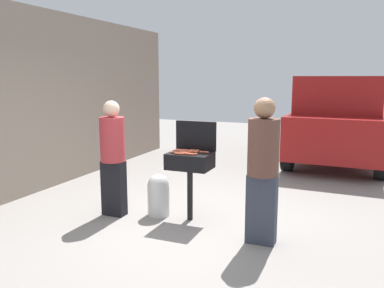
{
  "coord_description": "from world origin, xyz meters",
  "views": [
    {
      "loc": [
        2.08,
        -4.88,
        2.0
      ],
      "look_at": [
        -0.17,
        0.56,
        1.0
      ],
      "focal_mm": 36.95,
      "sensor_mm": 36.0,
      "label": 1
    }
  ],
  "objects_px": {
    "hot_dog_0": "(180,150)",
    "hot_dog_6": "(189,154)",
    "hot_dog_3": "(194,152)",
    "hot_dog_10": "(188,150)",
    "hot_dog_9": "(186,152)",
    "parked_minivan": "(340,119)",
    "hot_dog_7": "(187,151)",
    "hot_dog_8": "(179,151)",
    "hot_dog_2": "(179,154)",
    "hot_dog_5": "(184,153)",
    "person_left": "(113,154)",
    "person_right": "(263,166)",
    "bbq_grill": "(190,163)",
    "hot_dog_11": "(193,154)",
    "hot_dog_1": "(195,150)",
    "hot_dog_12": "(204,152)",
    "hot_dog_4": "(175,153)",
    "propane_tank": "(158,194)"
  },
  "relations": [
    {
      "from": "hot_dog_0",
      "to": "hot_dog_8",
      "type": "bearing_deg",
      "value": -80.41
    },
    {
      "from": "hot_dog_12",
      "to": "person_right",
      "type": "bearing_deg",
      "value": -27.13
    },
    {
      "from": "hot_dog_8",
      "to": "hot_dog_12",
      "type": "distance_m",
      "value": 0.37
    },
    {
      "from": "hot_dog_6",
      "to": "propane_tank",
      "type": "bearing_deg",
      "value": 165.75
    },
    {
      "from": "hot_dog_12",
      "to": "propane_tank",
      "type": "xyz_separation_m",
      "value": [
        -0.68,
        -0.08,
        -0.66
      ]
    },
    {
      "from": "hot_dog_3",
      "to": "hot_dog_10",
      "type": "height_order",
      "value": "same"
    },
    {
      "from": "hot_dog_3",
      "to": "hot_dog_1",
      "type": "bearing_deg",
      "value": 104.81
    },
    {
      "from": "hot_dog_1",
      "to": "propane_tank",
      "type": "distance_m",
      "value": 0.84
    },
    {
      "from": "hot_dog_0",
      "to": "hot_dog_11",
      "type": "xyz_separation_m",
      "value": [
        0.28,
        -0.21,
        0.0
      ]
    },
    {
      "from": "hot_dog_9",
      "to": "hot_dog_10",
      "type": "height_order",
      "value": "same"
    },
    {
      "from": "bbq_grill",
      "to": "hot_dog_5",
      "type": "relative_size",
      "value": 7.41
    },
    {
      "from": "hot_dog_0",
      "to": "hot_dog_12",
      "type": "bearing_deg",
      "value": -4.69
    },
    {
      "from": "hot_dog_4",
      "to": "hot_dog_8",
      "type": "xyz_separation_m",
      "value": [
        -0.01,
        0.13,
        0.0
      ]
    },
    {
      "from": "hot_dog_5",
      "to": "hot_dog_10",
      "type": "height_order",
      "value": "same"
    },
    {
      "from": "hot_dog_7",
      "to": "hot_dog_8",
      "type": "distance_m",
      "value": 0.12
    },
    {
      "from": "person_left",
      "to": "person_right",
      "type": "relative_size",
      "value": 0.95
    },
    {
      "from": "parked_minivan",
      "to": "hot_dog_0",
      "type": "bearing_deg",
      "value": 70.21
    },
    {
      "from": "hot_dog_0",
      "to": "hot_dog_2",
      "type": "relative_size",
      "value": 1.0
    },
    {
      "from": "hot_dog_3",
      "to": "hot_dog_8",
      "type": "bearing_deg",
      "value": -176.17
    },
    {
      "from": "hot_dog_7",
      "to": "parked_minivan",
      "type": "bearing_deg",
      "value": 69.74
    },
    {
      "from": "bbq_grill",
      "to": "hot_dog_3",
      "type": "height_order",
      "value": "hot_dog_3"
    },
    {
      "from": "hot_dog_0",
      "to": "hot_dog_3",
      "type": "relative_size",
      "value": 1.0
    },
    {
      "from": "hot_dog_6",
      "to": "hot_dog_8",
      "type": "xyz_separation_m",
      "value": [
        -0.22,
        0.17,
        0.0
      ]
    },
    {
      "from": "hot_dog_1",
      "to": "hot_dog_3",
      "type": "distance_m",
      "value": 0.1
    },
    {
      "from": "hot_dog_7",
      "to": "parked_minivan",
      "type": "height_order",
      "value": "parked_minivan"
    },
    {
      "from": "hot_dog_2",
      "to": "hot_dog_7",
      "type": "relative_size",
      "value": 1.0
    },
    {
      "from": "person_left",
      "to": "person_right",
      "type": "distance_m",
      "value": 2.21
    },
    {
      "from": "hot_dog_1",
      "to": "person_right",
      "type": "distance_m",
      "value": 1.22
    },
    {
      "from": "bbq_grill",
      "to": "hot_dog_7",
      "type": "xyz_separation_m",
      "value": [
        -0.07,
        0.07,
        0.16
      ]
    },
    {
      "from": "hot_dog_2",
      "to": "person_right",
      "type": "bearing_deg",
      "value": -11.16
    },
    {
      "from": "hot_dog_4",
      "to": "hot_dog_8",
      "type": "distance_m",
      "value": 0.13
    },
    {
      "from": "hot_dog_0",
      "to": "hot_dog_12",
      "type": "xyz_separation_m",
      "value": [
        0.38,
        -0.03,
        0.0
      ]
    },
    {
      "from": "hot_dog_10",
      "to": "parked_minivan",
      "type": "xyz_separation_m",
      "value": [
        1.82,
        4.9,
        0.05
      ]
    },
    {
      "from": "hot_dog_9",
      "to": "parked_minivan",
      "type": "relative_size",
      "value": 0.03
    },
    {
      "from": "hot_dog_7",
      "to": "person_left",
      "type": "xyz_separation_m",
      "value": [
        -1.03,
        -0.31,
        -0.07
      ]
    },
    {
      "from": "person_left",
      "to": "hot_dog_6",
      "type": "bearing_deg",
      "value": 21.69
    },
    {
      "from": "hot_dog_4",
      "to": "hot_dog_10",
      "type": "height_order",
      "value": "same"
    },
    {
      "from": "hot_dog_0",
      "to": "hot_dog_6",
      "type": "distance_m",
      "value": 0.34
    },
    {
      "from": "bbq_grill",
      "to": "hot_dog_2",
      "type": "relative_size",
      "value": 7.41
    },
    {
      "from": "hot_dog_0",
      "to": "hot_dog_5",
      "type": "height_order",
      "value": "same"
    },
    {
      "from": "hot_dog_6",
      "to": "hot_dog_11",
      "type": "xyz_separation_m",
      "value": [
        0.05,
        0.04,
        0.0
      ]
    },
    {
      "from": "hot_dog_5",
      "to": "hot_dog_8",
      "type": "bearing_deg",
      "value": 138.1
    },
    {
      "from": "hot_dog_11",
      "to": "hot_dog_8",
      "type": "bearing_deg",
      "value": 154.2
    },
    {
      "from": "bbq_grill",
      "to": "propane_tank",
      "type": "xyz_separation_m",
      "value": [
        -0.5,
        -0.01,
        -0.5
      ]
    },
    {
      "from": "propane_tank",
      "to": "parked_minivan",
      "type": "distance_m",
      "value": 5.54
    },
    {
      "from": "hot_dog_4",
      "to": "hot_dog_12",
      "type": "distance_m",
      "value": 0.4
    },
    {
      "from": "hot_dog_1",
      "to": "hot_dog_9",
      "type": "bearing_deg",
      "value": -113.06
    },
    {
      "from": "hot_dog_7",
      "to": "hot_dog_2",
      "type": "bearing_deg",
      "value": -94.47
    },
    {
      "from": "hot_dog_3",
      "to": "hot_dog_5",
      "type": "height_order",
      "value": "same"
    },
    {
      "from": "bbq_grill",
      "to": "hot_dog_11",
      "type": "height_order",
      "value": "hot_dog_11"
    }
  ]
}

